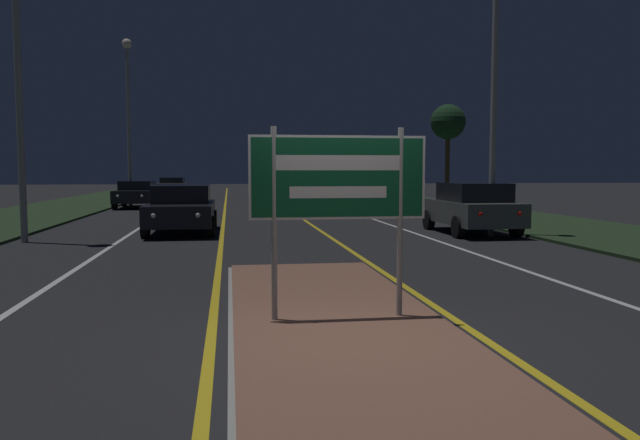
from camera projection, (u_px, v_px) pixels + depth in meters
name	position (u px, v px, depth m)	size (l,w,h in m)	color
ground_plane	(350.00, 343.00, 6.79)	(160.00, 160.00, 0.00)	#232326
median_island	(338.00, 322.00, 7.58)	(2.64, 8.88, 0.10)	#999993
verge_left	(24.00, 216.00, 25.15)	(5.00, 100.00, 0.08)	#23381E
verge_right	(473.00, 212.00, 27.89)	(5.00, 100.00, 0.08)	#23381E
centre_line_yellow_left	(225.00, 208.00, 31.24)	(0.12, 70.00, 0.01)	gold
centre_line_yellow_right	(285.00, 207.00, 31.67)	(0.12, 70.00, 0.01)	gold
lane_line_white_left	(170.00, 208.00, 30.85)	(0.12, 70.00, 0.01)	silver
lane_line_white_right	(337.00, 207.00, 32.06)	(0.12, 70.00, 0.01)	silver
edge_line_white_left	(107.00, 209.00, 30.42)	(0.10, 70.00, 0.01)	silver
edge_line_white_right	(394.00, 206.00, 32.49)	(0.10, 70.00, 0.01)	silver
highway_sign	(338.00, 185.00, 7.44)	(2.13, 0.07, 2.30)	#9E9E99
streetlight_left_far	(128.00, 101.00, 31.75)	(0.49, 0.49, 8.52)	#9E9E99
streetlight_right_near	(496.00, 26.00, 17.33)	(0.50, 0.50, 9.37)	#9E9E99
car_receding_0	(471.00, 207.00, 18.58)	(1.92, 4.23, 1.51)	#4C514C
car_receding_1	(387.00, 196.00, 27.82)	(1.89, 4.15, 1.37)	#B7B7BC
car_receding_2	(343.00, 188.00, 39.13)	(1.89, 4.66, 1.39)	black
car_approaching_0	(182.00, 208.00, 18.74)	(2.02, 4.30, 1.44)	black
car_approaching_1	(137.00, 193.00, 31.49)	(1.91, 4.53, 1.35)	black
car_approaching_2	(172.00, 186.00, 46.83)	(2.04, 4.72, 1.35)	#4C514C
roadside_palm_right	(448.00, 123.00, 32.41)	(1.82, 1.82, 5.23)	#4C3823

